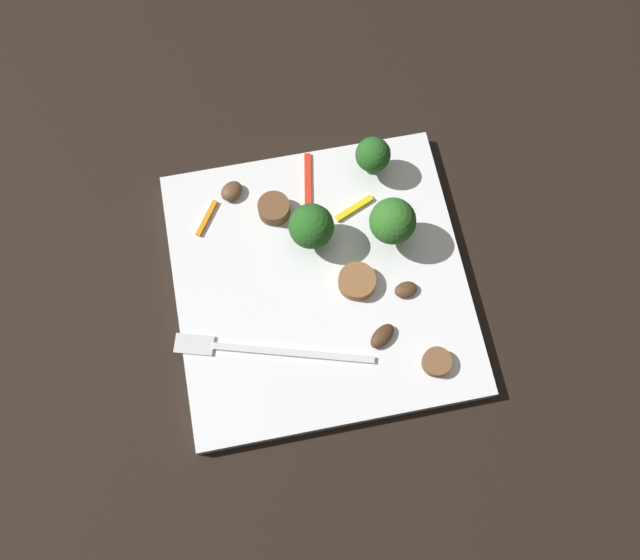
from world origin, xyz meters
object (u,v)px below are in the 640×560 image
plate (320,283)px  sausage_slice_0 (357,281)px  pepper_strip_0 (308,179)px  sausage_slice_1 (274,209)px  mushroom_0 (406,290)px  pepper_strip_1 (207,218)px  broccoli_floret_1 (308,227)px  broccoli_floret_2 (373,155)px  broccoli_floret_0 (393,222)px  sausage_slice_2 (437,362)px  mushroom_1 (382,336)px  pepper_strip_2 (354,208)px  fork (259,350)px  mushroom_2 (232,191)px

plate → sausage_slice_0: (-0.03, 0.01, 0.01)m
pepper_strip_0 → sausage_slice_1: bearing=36.6°
mushroom_0 → pepper_strip_1: 0.20m
broccoli_floret_1 → broccoli_floret_2: size_ratio=1.09×
broccoli_floret_0 → sausage_slice_0: broccoli_floret_0 is taller
broccoli_floret_0 → pepper_strip_0: 0.11m
pepper_strip_0 → sausage_slice_0: bearing=102.2°
mushroom_0 → sausage_slice_0: bearing=-20.2°
sausage_slice_1 → sausage_slice_2: 0.21m
mushroom_1 → pepper_strip_2: size_ratio=0.66×
fork → sausage_slice_1: bearing=-89.6°
plate → pepper_strip_1: (0.09, -0.08, 0.01)m
mushroom_1 → pepper_strip_1: bearing=-46.3°
sausage_slice_2 → fork: bearing=-15.1°
broccoli_floret_2 → pepper_strip_0: broccoli_floret_2 is taller
broccoli_floret_1 → mushroom_1: broccoli_floret_1 is taller
sausage_slice_0 → sausage_slice_1: size_ratio=1.14×
mushroom_2 → pepper_strip_2: size_ratio=0.54×
sausage_slice_0 → mushroom_0: (-0.04, 0.02, -0.00)m
sausage_slice_0 → sausage_slice_2: (-0.05, 0.09, -0.00)m
plate → broccoli_floret_0: broccoli_floret_0 is taller
broccoli_floret_2 → broccoli_floret_0: bearing=91.3°
broccoli_floret_0 → sausage_slice_0: 0.06m
fork → mushroom_1: size_ratio=6.50×
pepper_strip_1 → pepper_strip_0: bearing=-167.2°
sausage_slice_1 → pepper_strip_0: size_ratio=0.56×
pepper_strip_1 → sausage_slice_2: bearing=135.5°
sausage_slice_0 → pepper_strip_2: (-0.01, -0.07, -0.00)m
sausage_slice_2 → plate: bearing=-48.2°
pepper_strip_2 → fork: bearing=46.8°
sausage_slice_2 → sausage_slice_0: bearing=-58.2°
plate → mushroom_0: mushroom_0 is taller
mushroom_2 → pepper_strip_0: (-0.08, -0.00, -0.00)m
sausage_slice_1 → pepper_strip_0: 0.05m
pepper_strip_1 → broccoli_floret_1: bearing=156.5°
sausage_slice_0 → mushroom_2: bearing=-48.6°
sausage_slice_2 → mushroom_1: bearing=-37.6°
mushroom_0 → mushroom_2: (0.14, -0.13, 0.00)m
mushroom_0 → pepper_strip_2: bearing=-71.9°
sausage_slice_1 → mushroom_2: (0.04, -0.03, -0.00)m
mushroom_1 → mushroom_2: mushroom_2 is taller
broccoli_floret_0 → mushroom_0: broccoli_floret_0 is taller
pepper_strip_0 → broccoli_floret_1: bearing=80.4°
plate → mushroom_2: (0.07, -0.10, 0.01)m
plate → broccoli_floret_1: (0.00, -0.04, 0.04)m
pepper_strip_0 → pepper_strip_2: pepper_strip_2 is taller
broccoli_floret_2 → pepper_strip_1: 0.17m
fork → mushroom_1: (-0.11, 0.01, 0.00)m
sausage_slice_0 → broccoli_floret_1: bearing=-55.2°
fork → pepper_strip_2: size_ratio=4.26×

